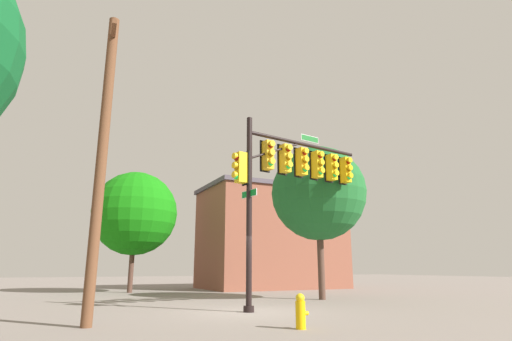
# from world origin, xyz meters

# --- Properties ---
(ground_plane) EXTENTS (120.00, 120.00, 0.00)m
(ground_plane) POSITION_xyz_m (0.00, 0.00, 0.00)
(ground_plane) COLOR gray
(signal_pole_assembly) EXTENTS (6.06, 1.49, 6.86)m
(signal_pole_assembly) POSITION_xyz_m (2.03, 0.29, 5.14)
(signal_pole_assembly) COLOR black
(signal_pole_assembly) RESTS_ON ground_plane
(utility_pole) EXTENTS (0.28, 1.80, 8.58)m
(utility_pole) POSITION_xyz_m (-5.11, -1.49, 4.43)
(utility_pole) COLOR brown
(utility_pole) RESTS_ON ground_plane
(fire_hydrant) EXTENTS (0.33, 0.24, 0.83)m
(fire_hydrant) POSITION_xyz_m (-0.47, -4.02, 0.41)
(fire_hydrant) COLOR #EFB409
(fire_hydrant) RESTS_ON ground_plane
(tree_near) EXTENTS (5.13, 5.13, 7.30)m
(tree_near) POSITION_xyz_m (-1.83, 12.91, 4.72)
(tree_near) COLOR #4F3328
(tree_near) RESTS_ON ground_plane
(tree_far) EXTENTS (4.62, 4.62, 7.32)m
(tree_far) POSITION_xyz_m (5.35, 3.44, 5.01)
(tree_far) COLOR #4F352A
(tree_far) RESTS_ON ground_plane
(brick_building) EXTENTS (10.08, 6.48, 7.23)m
(brick_building) POSITION_xyz_m (8.23, 13.87, 3.63)
(brick_building) COLOR brown
(brick_building) RESTS_ON ground_plane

